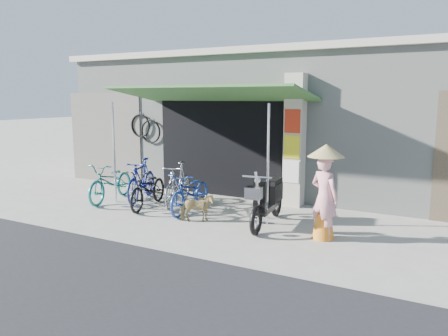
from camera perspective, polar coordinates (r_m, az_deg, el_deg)
The scene contains 13 objects.
ground at distance 8.46m, azimuth -2.03°, elevation -7.77°, with size 80.00×80.00×0.00m, color #A8A497.
bicycle_shop at distance 12.77m, azimuth 9.58°, elevation 6.23°, with size 12.30×5.30×3.66m.
shop_pillar at distance 10.02m, azimuth 9.27°, elevation 3.53°, with size 0.42×0.44×3.00m.
awning at distance 9.95m, azimuth -1.89°, elevation 9.46°, with size 4.60×1.88×2.72m.
neighbour_left at distance 13.25m, azimuth -15.23°, elevation 3.83°, with size 2.60×0.06×2.60m, color #6B665B.
bike_teal at distance 10.80m, azimuth -14.51°, elevation -1.74°, with size 0.63×1.80×0.94m, color #197268.
bike_blue at distance 10.65m, azimuth -10.72°, elevation -1.57°, with size 0.48×1.69×1.01m, color navy.
bike_black at distance 10.00m, azimuth -9.81°, elevation -2.60°, with size 0.59×1.70×0.89m, color black.
bike_silver at distance 10.04m, azimuth -6.03°, elevation -2.15°, with size 0.47×1.67×1.00m, color #ABACB0.
bike_navy at distance 9.49m, azimuth -4.35°, elevation -3.16°, with size 0.59×1.68×0.88m, color navy.
street_dog at distance 8.77m, azimuth -3.58°, elevation -5.22°, with size 0.31×0.68×0.57m, color #96774F.
moped at distance 8.55m, azimuth 5.76°, elevation -4.18°, with size 0.55×1.92×1.09m.
nun at distance 7.79m, azimuth 13.01°, elevation -3.12°, with size 0.64×0.64×1.68m.
Camera 1 is at (4.09, -6.98, 2.47)m, focal length 35.00 mm.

